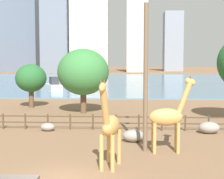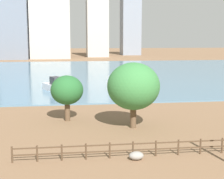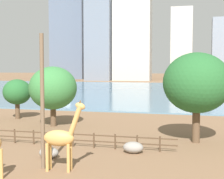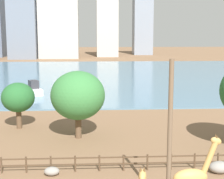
% 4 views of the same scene
% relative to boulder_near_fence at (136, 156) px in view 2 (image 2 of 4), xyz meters
% --- Properties ---
extents(ground_plane, '(400.00, 400.00, 0.00)m').
position_rel_boulder_near_fence_xyz_m(ground_plane, '(3.39, 68.62, -0.33)').
color(ground_plane, brown).
extents(harbor_water, '(180.00, 86.00, 0.20)m').
position_rel_boulder_near_fence_xyz_m(harbor_water, '(3.39, 65.62, -0.23)').
color(harbor_water, slate).
rests_on(harbor_water, ground).
extents(boulder_near_fence, '(1.17, 0.88, 0.66)m').
position_rel_boulder_near_fence_xyz_m(boulder_near_fence, '(0.00, 0.00, 0.00)').
color(boulder_near_fence, gray).
rests_on(boulder_near_fence, ground).
extents(enclosure_fence, '(26.12, 0.14, 1.30)m').
position_rel_boulder_near_fence_xyz_m(enclosure_fence, '(3.07, 0.62, 0.42)').
color(enclosure_fence, '#4C3826').
rests_on(enclosure_fence, ground).
extents(tree_center_broad, '(3.73, 3.73, 5.27)m').
position_rel_boulder_near_fence_xyz_m(tree_center_broad, '(-5.29, 13.60, 3.22)').
color(tree_center_broad, brown).
rests_on(tree_center_broad, ground).
extents(tree_right_tall, '(5.55, 5.55, 6.98)m').
position_rel_boulder_near_fence_xyz_m(tree_right_tall, '(1.63, 9.54, 4.13)').
color(tree_right_tall, brown).
rests_on(tree_right_tall, ground).
extents(boat_sailboat, '(4.36, 6.07, 2.53)m').
position_rel_boulder_near_fence_xyz_m(boat_sailboat, '(-7.43, 35.20, 0.73)').
color(boat_sailboat, silver).
rests_on(boat_sailboat, harbor_water).
extents(skyline_block_central, '(9.72, 11.53, 31.19)m').
position_rel_boulder_near_fence_xyz_m(skyline_block_central, '(29.47, 158.18, 15.26)').
color(skyline_block_central, gray).
rests_on(skyline_block_central, ground).
extents(skyline_tower_glass, '(17.38, 8.22, 44.31)m').
position_rel_boulder_near_fence_xyz_m(skyline_tower_glass, '(-11.85, 129.83, 21.83)').
color(skyline_tower_glass, '#B7B2A8').
rests_on(skyline_tower_glass, ground).
extents(skyline_block_right, '(10.15, 12.37, 34.52)m').
position_rel_boulder_near_fence_xyz_m(skyline_block_right, '(10.14, 143.13, 16.93)').
color(skyline_block_right, '#B7B2A8').
rests_on(skyline_block_right, ground).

